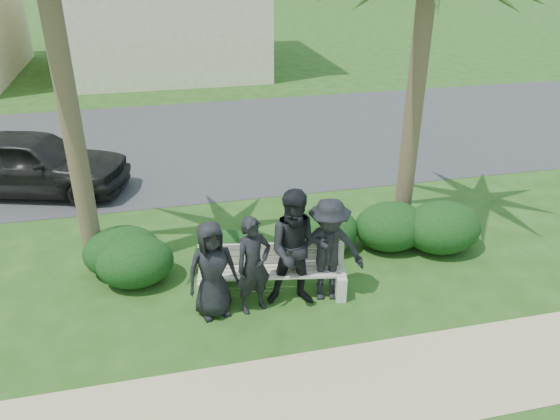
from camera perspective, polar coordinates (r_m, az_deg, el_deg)
The scene contains 15 objects.
ground at distance 8.51m, azimuth 0.03°, elevation -10.46°, with size 160.00×160.00×0.00m, color #1F4012.
footpath at distance 7.20m, azimuth 3.45°, elevation -18.90°, with size 30.00×1.60×0.01m, color tan.
asphalt_street at distance 15.56m, azimuth -6.70°, elevation 7.23°, with size 160.00×8.00×0.01m, color #2D2D30.
park_bench at distance 8.65m, azimuth -0.90°, elevation -6.80°, with size 2.39×0.92×0.81m.
man_a at distance 8.09m, azimuth -7.11°, elevation -6.23°, with size 0.75×0.49×1.54m, color black.
man_b at distance 8.12m, azimuth -2.79°, elevation -5.79°, with size 0.57×0.38×1.57m, color black.
man_c at distance 8.17m, azimuth 1.82°, elevation -4.13°, with size 0.93×0.72×1.91m, color black.
man_d at distance 8.37m, azimuth 5.07°, elevation -4.22°, with size 1.11×0.64×1.71m, color black.
hedge_a at distance 9.57m, azimuth -16.20°, elevation -4.05°, with size 1.28×1.06×0.84m, color black.
hedge_b at distance 9.24m, azimuth -14.91°, elevation -5.12°, with size 1.25×1.03×0.82m, color black.
hedge_c at distance 9.35m, azimuth -5.63°, elevation -4.22°, with size 1.09×0.90×0.71m, color black.
hedge_d at distance 9.89m, azimuth 4.64°, elevation -2.00°, with size 1.25×1.03×0.82m, color black.
hedge_e at distance 10.13m, azimuth 11.53°, elevation -1.54°, with size 1.34×1.11×0.87m, color black.
hedge_f at distance 10.27m, azimuth 16.59°, elevation -1.61°, with size 1.42×1.18×0.93m, color black.
car_a at distance 13.16m, azimuth -24.41°, elevation 4.52°, with size 1.65×4.10×1.40m, color black.
Camera 1 is at (-1.53, -6.61, 5.14)m, focal length 35.00 mm.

